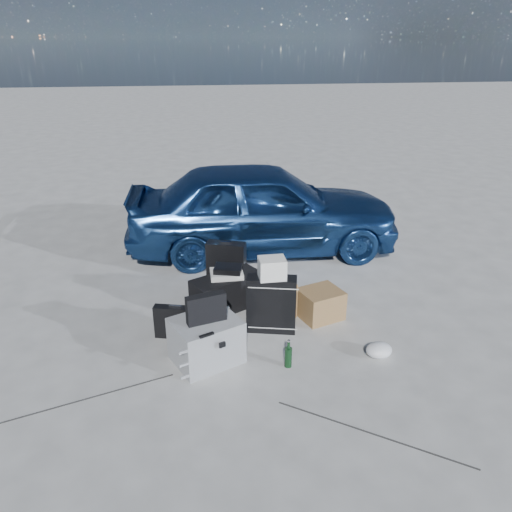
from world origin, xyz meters
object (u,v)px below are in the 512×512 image
at_px(car, 263,207).
at_px(cardboard_box, 320,304).
at_px(duffel_bag, 227,292).
at_px(suitcase_right, 271,304).
at_px(briefcase, 177,322).
at_px(suitcase_left, 226,266).
at_px(pelican_case, 206,340).
at_px(green_bottle, 288,354).

relative_size(car, cardboard_box, 8.71).
relative_size(duffel_bag, cardboard_box, 1.82).
height_order(car, cardboard_box, car).
bearing_deg(suitcase_right, briefcase, -166.45).
bearing_deg(duffel_bag, suitcase_left, 56.50).
bearing_deg(duffel_bag, cardboard_box, -47.80).
xyz_separation_m(pelican_case, briefcase, (-0.29, 0.45, -0.04)).
bearing_deg(green_bottle, suitcase_right, 94.50).
height_order(duffel_bag, cardboard_box, duffel_bag).
relative_size(car, duffel_bag, 4.77).
height_order(briefcase, suitcase_right, suitcase_right).
xyz_separation_m(duffel_bag, cardboard_box, (1.01, -0.35, -0.04)).
distance_m(cardboard_box, green_bottle, 1.00).
distance_m(suitcase_left, green_bottle, 1.74).
xyz_separation_m(pelican_case, suitcase_left, (0.32, 1.47, 0.09)).
bearing_deg(green_bottle, duffel_bag, 111.79).
height_order(suitcase_right, green_bottle, suitcase_right).
distance_m(car, suitcase_left, 1.37).
distance_m(pelican_case, briefcase, 0.53).
xyz_separation_m(suitcase_right, green_bottle, (0.05, -0.66, -0.17)).
distance_m(car, green_bottle, 2.90).
height_order(suitcase_left, suitcase_right, suitcase_right).
relative_size(suitcase_left, green_bottle, 2.20).
relative_size(car, suitcase_left, 6.24).
height_order(pelican_case, suitcase_left, suitcase_left).
xyz_separation_m(car, suitcase_right, (-0.24, -2.19, -0.34)).
height_order(briefcase, green_bottle, briefcase).
height_order(car, green_bottle, car).
distance_m(suitcase_left, duffel_bag, 0.50).
bearing_deg(pelican_case, briefcase, 97.90).
bearing_deg(briefcase, green_bottle, -17.55).
relative_size(suitcase_right, cardboard_box, 1.42).
xyz_separation_m(suitcase_left, green_bottle, (0.44, -1.68, -0.17)).
bearing_deg(cardboard_box, briefcase, -173.07).
relative_size(car, briefcase, 8.33).
relative_size(car, pelican_case, 6.32).
height_order(duffel_bag, green_bottle, duffel_bag).
bearing_deg(briefcase, suitcase_left, 74.21).
distance_m(pelican_case, suitcase_left, 1.51).
distance_m(car, suitcase_right, 2.23).
bearing_deg(briefcase, car, 75.51).
bearing_deg(duffel_bag, suitcase_right, -80.14).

